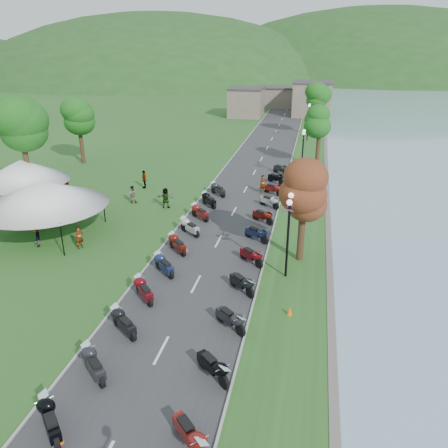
# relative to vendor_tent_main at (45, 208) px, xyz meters

# --- Properties ---
(road) EXTENTS (7.00, 120.00, 0.02)m
(road) POSITION_rel_vendor_tent_main_xyz_m (12.41, 19.21, -1.99)
(road) COLOR #363639
(road) RESTS_ON ground
(hills_backdrop) EXTENTS (360.00, 120.00, 76.00)m
(hills_backdrop) POSITION_rel_vendor_tent_main_xyz_m (12.41, 179.21, -2.00)
(hills_backdrop) COLOR #285621
(hills_backdrop) RESTS_ON ground
(far_building) EXTENTS (18.00, 16.00, 5.00)m
(far_building) POSITION_rel_vendor_tent_main_xyz_m (10.41, 64.21, 0.50)
(far_building) COLOR #786A5E
(far_building) RESTS_ON ground
(moto_row_left) EXTENTS (2.60, 38.19, 1.10)m
(moto_row_left) POSITION_rel_vendor_tent_main_xyz_m (10.15, -6.95, -1.45)
(moto_row_left) COLOR #331411
(moto_row_left) RESTS_ON ground
(moto_row_right) EXTENTS (2.60, 43.99, 1.10)m
(moto_row_right) POSITION_rel_vendor_tent_main_xyz_m (15.07, -1.57, -1.45)
(moto_row_right) COLOR #331411
(moto_row_right) RESTS_ON ground
(vendor_tent_main) EXTENTS (5.97, 5.97, 4.00)m
(vendor_tent_main) POSITION_rel_vendor_tent_main_xyz_m (0.00, 0.00, 0.00)
(vendor_tent_main) COLOR white
(vendor_tent_main) RESTS_ON ground
(vendor_tent_side) EXTENTS (5.01, 5.01, 4.00)m
(vendor_tent_side) POSITION_rel_vendor_tent_main_xyz_m (-5.14, 5.00, 0.00)
(vendor_tent_side) COLOR white
(vendor_tent_side) RESTS_ON ground
(tree_park_left) EXTENTS (4.07, 4.07, 11.31)m
(tree_park_left) POSITION_rel_vendor_tent_main_xyz_m (-4.82, 5.39, 3.65)
(tree_park_left) COLOR #226F1C
(tree_park_left) RESTS_ON ground
(tree_lakeside) EXTENTS (2.63, 2.63, 7.31)m
(tree_lakeside) POSITION_rel_vendor_tent_main_xyz_m (18.11, -0.39, 1.66)
(tree_lakeside) COLOR #226F1C
(tree_lakeside) RESTS_ON ground
(pedestrian_a) EXTENTS (0.64, 0.71, 1.60)m
(pedestrian_a) POSITION_rel_vendor_tent_main_xyz_m (3.47, -1.74, -2.00)
(pedestrian_a) COLOR slate
(pedestrian_a) RESTS_ON ground
(pedestrian_b) EXTENTS (0.84, 0.62, 1.53)m
(pedestrian_b) POSITION_rel_vendor_tent_main_xyz_m (3.35, 7.56, -2.00)
(pedestrian_b) COLOR slate
(pedestrian_b) RESTS_ON ground
(pedestrian_c) EXTENTS (0.86, 1.07, 1.55)m
(pedestrian_c) POSITION_rel_vendor_tent_main_xyz_m (0.50, -2.11, -2.00)
(pedestrian_c) COLOR slate
(pedestrian_c) RESTS_ON ground
(traffic_cone_near) EXTENTS (0.30, 0.30, 0.48)m
(traffic_cone_near) POSITION_rel_vendor_tent_main_xyz_m (10.59, -16.23, -1.76)
(traffic_cone_near) COLOR #F2590C
(traffic_cone_near) RESTS_ON ground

